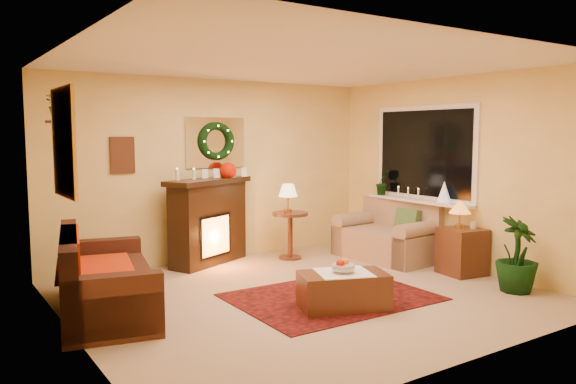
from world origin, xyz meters
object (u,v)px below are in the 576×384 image
fireplace (208,225)px  loveseat (386,231)px  side_table_round (290,237)px  end_table_square (462,254)px  coffee_table (343,289)px  sofa (107,271)px

fireplace → loveseat: (2.28, -1.18, -0.13)m
side_table_round → end_table_square: 2.42m
fireplace → coffee_table: 2.70m
fireplace → end_table_square: 3.46m
sofa → coffee_table: bearing=-18.6°
fireplace → side_table_round: (1.13, -0.39, -0.22)m
fireplace → coffee_table: size_ratio=1.36×
fireplace → loveseat: size_ratio=0.85×
fireplace → coffee_table: fireplace is taller
side_table_round → end_table_square: (1.36, -2.01, -0.06)m
end_table_square → coffee_table: size_ratio=0.67×
loveseat → side_table_round: size_ratio=2.13×
loveseat → end_table_square: loveseat is taller
loveseat → side_table_round: bearing=141.5°
sofa → loveseat: sofa is taller
sofa → side_table_round: (2.94, 1.02, -0.10)m
end_table_square → coffee_table: bearing=-172.9°
sofa → coffee_table: size_ratio=2.17×
fireplace → sofa: bearing=-166.8°
loveseat → end_table_square: (0.20, -1.22, -0.15)m
coffee_table → fireplace: bearing=116.5°
loveseat → end_table_square: 1.24m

